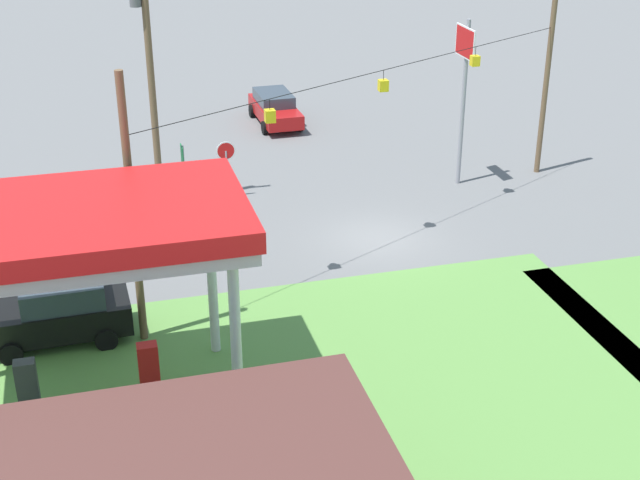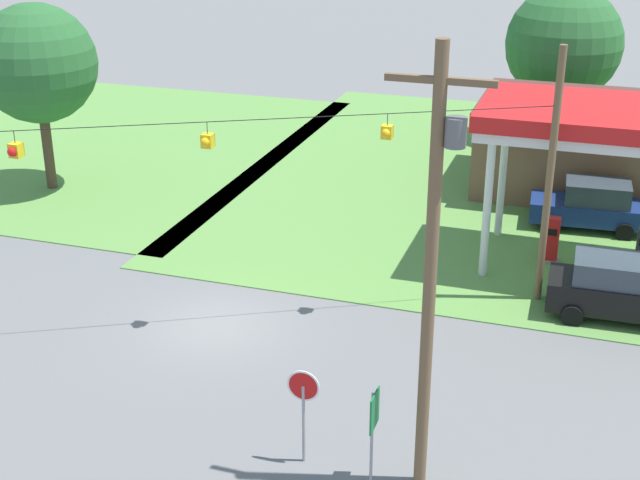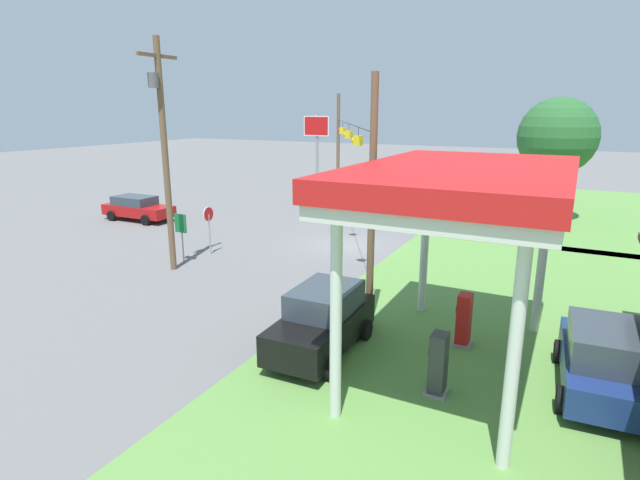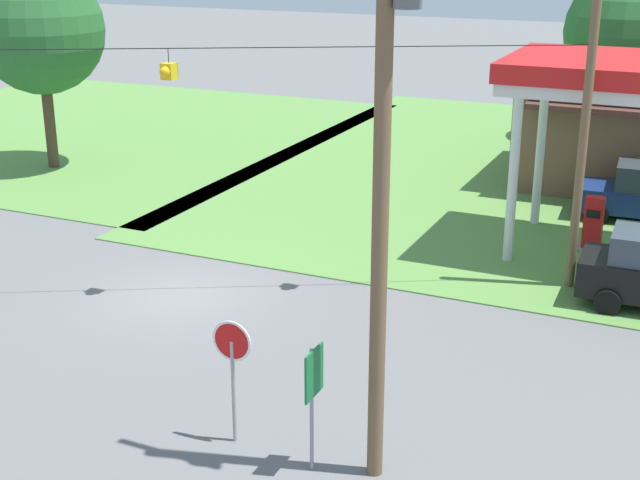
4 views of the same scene
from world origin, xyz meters
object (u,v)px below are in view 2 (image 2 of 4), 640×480
at_px(stop_sign_roadside, 303,396).
at_px(car_at_pumps_rear, 591,205).
at_px(gas_station_canopy, 613,124).
at_px(car_at_pumps_front, 618,289).
at_px(gas_station_store, 609,148).
at_px(tree_west_verge, 37,64).
at_px(utility_pole_main, 433,258).
at_px(fuel_pump_near, 551,241).
at_px(tree_behind_station, 564,44).
at_px(route_sign, 374,420).

bearing_deg(stop_sign_roadside, car_at_pumps_rear, -108.14).
distance_m(gas_station_canopy, car_at_pumps_front, 5.74).
height_order(gas_station_store, car_at_pumps_front, gas_station_store).
relative_size(gas_station_canopy, gas_station_store, 0.78).
bearing_deg(car_at_pumps_front, gas_station_store, 91.67).
distance_m(car_at_pumps_rear, tree_west_verge, 23.43).
xyz_separation_m(car_at_pumps_front, utility_pole_main, (-4.05, -9.92, 4.69)).
height_order(car_at_pumps_front, utility_pole_main, utility_pole_main).
bearing_deg(car_at_pumps_rear, fuel_pump_near, 68.48).
height_order(fuel_pump_near, car_at_pumps_front, car_at_pumps_front).
bearing_deg(stop_sign_roadside, car_at_pumps_front, -124.53).
bearing_deg(stop_sign_roadside, tree_west_verge, -41.25).
distance_m(tree_behind_station, tree_west_verge, 25.27).
relative_size(route_sign, tree_behind_station, 0.31).
relative_size(car_at_pumps_rear, tree_west_verge, 0.57).
bearing_deg(route_sign, car_at_pumps_rear, 77.37).
bearing_deg(stop_sign_roadside, route_sign, 172.12).
relative_size(car_at_pumps_front, tree_behind_station, 0.57).
bearing_deg(gas_station_canopy, car_at_pumps_front, -78.36).
xyz_separation_m(fuel_pump_near, stop_sign_roadside, (-4.55, -13.80, 1.00)).
height_order(car_at_pumps_front, car_at_pumps_rear, car_at_pumps_front).
bearing_deg(route_sign, gas_station_canopy, 72.74).
xyz_separation_m(gas_station_store, stop_sign_roadside, (-6.18, -22.36, -0.14)).
bearing_deg(gas_station_store, stop_sign_roadside, -105.45).
relative_size(car_at_pumps_front, stop_sign_roadside, 1.78).
relative_size(utility_pole_main, tree_behind_station, 1.30).
bearing_deg(gas_station_canopy, tree_behind_station, 99.68).
height_order(gas_station_store, utility_pole_main, utility_pole_main).
height_order(car_at_pumps_rear, utility_pole_main, utility_pole_main).
bearing_deg(tree_west_verge, gas_station_store, 17.59).
bearing_deg(stop_sign_roadside, gas_station_canopy, -113.95).
xyz_separation_m(gas_station_store, route_sign, (-4.41, -22.60, -0.25)).
distance_m(route_sign, tree_west_verge, 24.53).
height_order(fuel_pump_near, stop_sign_roadside, stop_sign_roadside).
bearing_deg(tree_west_verge, car_at_pumps_rear, 6.45).
relative_size(gas_station_canopy, car_at_pumps_front, 1.97).
height_order(car_at_pumps_front, tree_behind_station, tree_behind_station).
xyz_separation_m(gas_station_canopy, car_at_pumps_front, (0.78, -3.76, -4.26)).
distance_m(stop_sign_roadside, utility_pole_main, 4.83).
distance_m(fuel_pump_near, car_at_pumps_front, 4.44).
xyz_separation_m(fuel_pump_near, car_at_pumps_rear, (1.21, 3.77, 0.17)).
bearing_deg(route_sign, gas_station_store, 78.95).
distance_m(car_at_pumps_front, utility_pole_main, 11.70).
bearing_deg(car_at_pumps_rear, gas_station_canopy, 91.89).
bearing_deg(car_at_pumps_front, car_at_pumps_rear, 96.98).
height_order(gas_station_canopy, gas_station_store, gas_station_canopy).
distance_m(car_at_pumps_front, car_at_pumps_rear, 7.62).
bearing_deg(tree_behind_station, car_at_pumps_rear, -79.10).
bearing_deg(gas_station_store, tree_west_verge, -162.41).
xyz_separation_m(fuel_pump_near, car_at_pumps_front, (2.35, -3.76, 0.20)).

